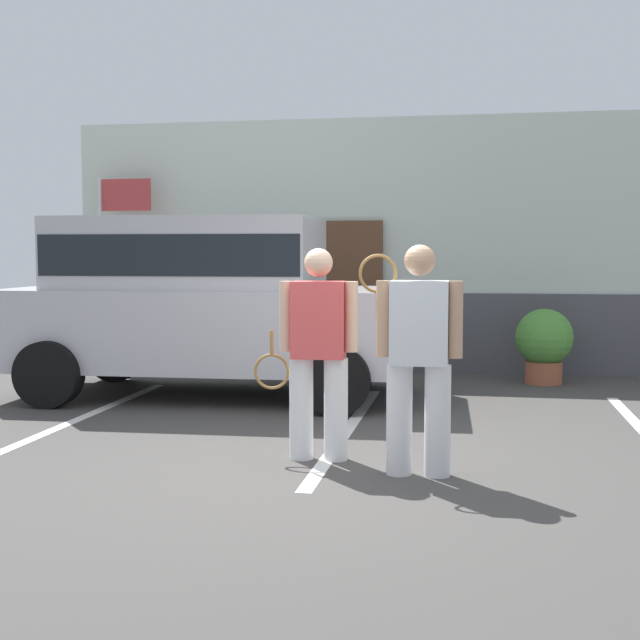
# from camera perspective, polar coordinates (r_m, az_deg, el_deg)

# --- Properties ---
(ground_plane) EXTENTS (40.00, 40.00, 0.00)m
(ground_plane) POSITION_cam_1_polar(r_m,az_deg,el_deg) (6.66, 0.15, -9.88)
(ground_plane) COLOR #423F3D
(parking_stripe_0) EXTENTS (0.12, 4.40, 0.01)m
(parking_stripe_0) POSITION_cam_1_polar(r_m,az_deg,el_deg) (8.90, -15.77, -6.36)
(parking_stripe_0) COLOR silver
(parking_stripe_0) RESTS_ON ground_plane
(parking_stripe_1) EXTENTS (0.12, 4.40, 0.01)m
(parking_stripe_1) POSITION_cam_1_polar(r_m,az_deg,el_deg) (8.11, 1.93, -7.25)
(parking_stripe_1) COLOR silver
(parking_stripe_1) RESTS_ON ground_plane
(house_frontage) EXTENTS (9.18, 0.40, 3.53)m
(house_frontage) POSITION_cam_1_polar(r_m,az_deg,el_deg) (12.09, 4.82, 4.52)
(house_frontage) COLOR silver
(house_frontage) RESTS_ON ground_plane
(parked_suv) EXTENTS (4.66, 2.29, 2.05)m
(parked_suv) POSITION_cam_1_polar(r_m,az_deg,el_deg) (9.89, -7.81, 1.52)
(parked_suv) COLOR #B7B7BC
(parked_suv) RESTS_ON ground_plane
(tennis_player_man) EXTENTS (0.89, 0.28, 1.69)m
(tennis_player_man) POSITION_cam_1_polar(r_m,az_deg,el_deg) (6.79, -0.15, -2.09)
(tennis_player_man) COLOR white
(tennis_player_man) RESTS_ON ground_plane
(tennis_player_woman) EXTENTS (0.78, 0.27, 1.72)m
(tennis_player_woman) POSITION_cam_1_polar(r_m,az_deg,el_deg) (6.35, 6.59, -2.37)
(tennis_player_woman) COLOR white
(tennis_player_woman) RESTS_ON ground_plane
(potted_plant_by_porch) EXTENTS (0.72, 0.72, 0.95)m
(potted_plant_by_porch) POSITION_cam_1_polar(r_m,az_deg,el_deg) (11.13, 14.75, -1.44)
(potted_plant_by_porch) COLOR #9E5638
(potted_plant_by_porch) RESTS_ON ground_plane
(flag_pole) EXTENTS (0.80, 0.06, 2.75)m
(flag_pole) POSITION_cam_1_polar(r_m,az_deg,el_deg) (12.60, -13.64, 5.60)
(flag_pole) COLOR silver
(flag_pole) RESTS_ON ground_plane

